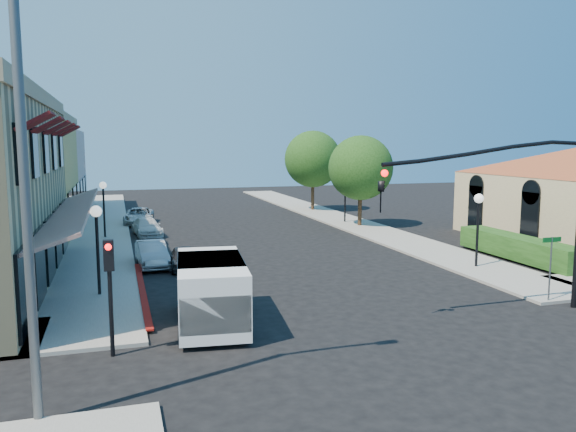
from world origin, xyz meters
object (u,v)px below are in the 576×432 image
object	(u,v)px
street_tree_b	(313,159)
white_van	(211,288)
secondary_signal	(110,276)
lamppost_right_far	(345,187)
cobra_streetlight	(43,175)
lamppost_right_near	(478,211)
parked_car_a	(184,258)
parked_car_c	(147,227)
street_tree_a	(361,168)
lamppost_left_far	(103,195)
signal_mast_arm	(531,197)
parked_car_d	(139,216)
lamppost_left_near	(97,227)
parked_car_b	(152,254)
street_name_sign	(551,258)

from	to	relation	value
street_tree_b	white_van	size ratio (longest dim) A/B	1.39
secondary_signal	lamppost_right_far	distance (m)	27.98
lamppost_right_far	street_tree_b	bearing A→B (deg)	87.85
cobra_streetlight	lamppost_right_near	distance (m)	20.44
lamppost_right_far	white_van	size ratio (longest dim) A/B	0.71
parked_car_a	parked_car_c	size ratio (longest dim) A/B	0.80
street_tree_b	street_tree_a	bearing A→B (deg)	-90.00
lamppost_left_far	white_van	world-z (taller)	lamppost_left_far
signal_mast_arm	parked_car_d	size ratio (longest dim) A/B	1.86
street_tree_a	cobra_streetlight	distance (m)	29.99
signal_mast_arm	parked_car_d	bearing A→B (deg)	114.45
parked_car_c	parked_car_a	bearing A→B (deg)	-90.51
lamppost_left_near	secondary_signal	bearing A→B (deg)	-85.66
lamppost_left_far	parked_car_b	world-z (taller)	lamppost_left_far
parked_car_b	parked_car_a	bearing A→B (deg)	-38.76
lamppost_right_near	parked_car_d	size ratio (longest dim) A/B	0.83
street_tree_a	street_name_sign	distance (m)	20.00
parked_car_d	parked_car_b	bearing A→B (deg)	-83.45
street_tree_a	street_name_sign	size ratio (longest dim) A/B	2.59
street_tree_b	lamppost_right_near	xyz separation A→B (m)	(-0.30, -24.00, -1.81)
secondary_signal	parked_car_b	bearing A→B (deg)	81.17
lamppost_left_far	parked_car_c	size ratio (longest dim) A/B	0.93
cobra_streetlight	parked_car_b	distance (m)	15.98
parked_car_c	signal_mast_arm	bearing A→B (deg)	-67.32
parked_car_c	lamppost_left_near	bearing A→B (deg)	-106.69
street_tree_b	parked_car_d	xyz separation A→B (m)	(-15.00, -3.98, -3.95)
street_tree_a	street_name_sign	world-z (taller)	street_tree_a
signal_mast_arm	lamppost_right_near	bearing A→B (deg)	67.88
secondary_signal	parked_car_c	distance (m)	21.27
secondary_signal	street_tree_a	bearing A→B (deg)	50.79
parked_car_c	street_tree_a	bearing A→B (deg)	-8.55
white_van	parked_car_b	size ratio (longest dim) A/B	1.36
parked_car_c	street_name_sign	bearing A→B (deg)	-63.13
white_van	lamppost_right_near	bearing A→B (deg)	19.09
lamppost_right_near	white_van	bearing A→B (deg)	-160.91
secondary_signal	lamppost_right_near	xyz separation A→B (m)	(16.50, 6.59, 0.42)
lamppost_left_far	parked_car_d	size ratio (longest dim) A/B	0.83
street_name_sign	lamppost_right_far	bearing A→B (deg)	87.37
street_tree_b	cobra_streetlight	bearing A→B (deg)	-117.83
street_name_sign	lamppost_left_near	world-z (taller)	lamppost_left_near
street_tree_b	parked_car_d	distance (m)	16.01
lamppost_left_near	parked_car_a	bearing A→B (deg)	47.23
secondary_signal	lamppost_right_far	world-z (taller)	lamppost_right_far
lamppost_right_near	parked_car_d	xyz separation A→B (m)	(-14.70, 20.02, -2.14)
parked_car_a	white_van	bearing A→B (deg)	-86.42
street_tree_b	parked_car_a	world-z (taller)	street_tree_b
parked_car_b	parked_car_d	distance (m)	15.02
street_tree_a	lamppost_left_far	world-z (taller)	street_tree_a
lamppost_left_near	lamppost_left_far	distance (m)	14.00
parked_car_b	secondary_signal	bearing A→B (deg)	-102.05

